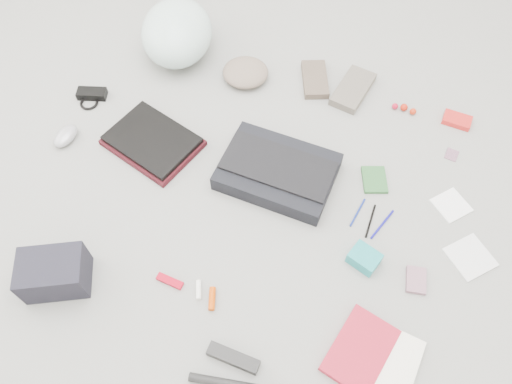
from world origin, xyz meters
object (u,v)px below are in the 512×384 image
(camera_bag, at_px, (54,273))
(accordion_wallet, at_px, (364,258))
(laptop, at_px, (152,139))
(bike_helmet, at_px, (177,33))
(book_red, at_px, (360,350))
(messenger_bag, at_px, (278,172))

(camera_bag, height_order, accordion_wallet, camera_bag)
(laptop, distance_m, bike_helmet, 0.51)
(bike_helmet, bearing_deg, book_red, -61.11)
(camera_bag, bearing_deg, messenger_bag, 23.23)
(messenger_bag, xyz_separation_m, book_red, (0.40, -0.53, -0.02))
(bike_helmet, xyz_separation_m, book_red, (0.98, -1.02, -0.10))
(messenger_bag, distance_m, camera_bag, 0.81)
(accordion_wallet, bearing_deg, camera_bag, -137.04)
(laptop, relative_size, accordion_wallet, 3.29)
(messenger_bag, xyz_separation_m, accordion_wallet, (0.36, -0.24, -0.01))
(messenger_bag, bearing_deg, laptop, -174.85)
(camera_bag, bearing_deg, bike_helmet, 67.57)
(book_red, height_order, accordion_wallet, accordion_wallet)
(laptop, bearing_deg, book_red, -10.97)
(accordion_wallet, bearing_deg, bike_helmet, 163.68)
(messenger_bag, distance_m, book_red, 0.66)
(bike_helmet, bearing_deg, accordion_wallet, -52.96)
(messenger_bag, bearing_deg, book_red, -47.12)
(messenger_bag, relative_size, camera_bag, 2.01)
(camera_bag, bearing_deg, accordion_wallet, -2.51)
(laptop, relative_size, camera_bag, 1.57)
(book_red, xyz_separation_m, accordion_wallet, (-0.04, 0.29, 0.01))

